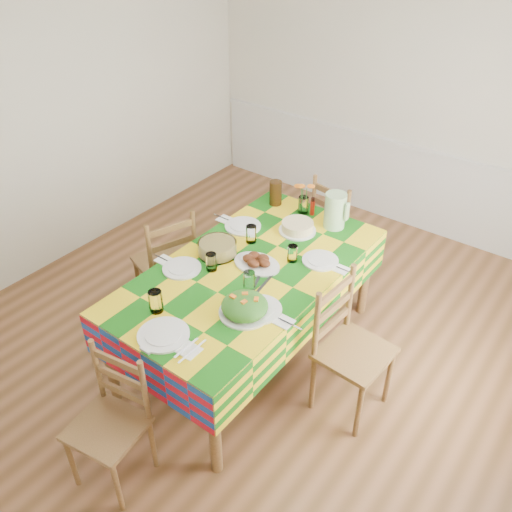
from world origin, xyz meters
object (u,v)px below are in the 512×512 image
at_px(green_pitcher, 335,211).
at_px(chair_right, 349,349).
at_px(dining_table, 249,278).
at_px(meat_platter, 257,262).
at_px(chair_near, 112,422).
at_px(tea_pitcher, 276,193).
at_px(chair_far, 338,228).
at_px(chair_left, 167,264).

bearing_deg(green_pitcher, chair_right, -52.71).
relative_size(dining_table, meat_platter, 5.85).
height_order(dining_table, chair_near, chair_near).
xyz_separation_m(tea_pitcher, chair_right, (1.26, -0.89, -0.43)).
height_order(meat_platter, chair_right, chair_right).
relative_size(meat_platter, green_pitcher, 1.24).
bearing_deg(tea_pitcher, chair_right, -35.16).
distance_m(dining_table, chair_near, 1.40).
bearing_deg(chair_right, meat_platter, 89.69).
xyz_separation_m(chair_near, chair_far, (-0.00, 2.74, 0.03)).
distance_m(green_pitcher, chair_near, 2.31).
xyz_separation_m(dining_table, tea_pitcher, (-0.40, 0.89, 0.20)).
bearing_deg(chair_far, dining_table, 100.51).
xyz_separation_m(meat_platter, chair_right, (0.84, -0.06, -0.35)).
bearing_deg(chair_far, tea_pitcher, 60.64).
distance_m(chair_near, chair_left, 1.60).
height_order(green_pitcher, tea_pitcher, green_pitcher).
bearing_deg(meat_platter, chair_right, -4.09).
relative_size(tea_pitcher, chair_far, 0.21).
relative_size(green_pitcher, chair_near, 0.31).
height_order(tea_pitcher, chair_far, tea_pitcher).
xyz_separation_m(dining_table, chair_near, (-0.01, -1.37, -0.28)).
bearing_deg(green_pitcher, meat_platter, -102.40).
distance_m(meat_platter, chair_left, 0.96).
bearing_deg(chair_left, chair_right, 110.11).
relative_size(dining_table, green_pitcher, 7.27).
height_order(dining_table, chair_right, chair_right).
bearing_deg(chair_near, green_pitcher, 75.99).
xyz_separation_m(dining_table, chair_right, (0.86, 0.00, -0.22)).
bearing_deg(meat_platter, green_pitcher, 77.60).
distance_m(tea_pitcher, chair_far, 0.76).
distance_m(meat_platter, chair_near, 1.49).
xyz_separation_m(meat_platter, chair_left, (-0.89, -0.08, -0.36)).
xyz_separation_m(chair_near, chair_right, (0.87, 1.37, 0.05)).
relative_size(meat_platter, chair_left, 0.36).
relative_size(green_pitcher, chair_far, 0.29).
distance_m(dining_table, tea_pitcher, 1.00).
bearing_deg(tea_pitcher, chair_left, -117.25).
relative_size(tea_pitcher, chair_right, 0.20).
bearing_deg(chair_far, chair_right, 132.76).
distance_m(green_pitcher, chair_far, 0.72).
xyz_separation_m(green_pitcher, chair_near, (-0.21, -2.24, -0.52)).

